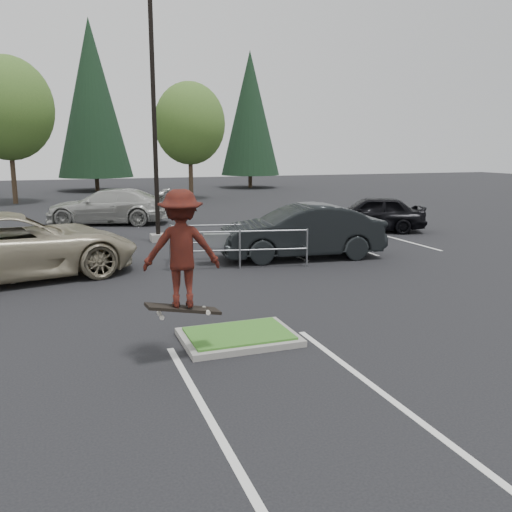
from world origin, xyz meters
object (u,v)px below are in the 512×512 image
object	(u,v)px
decid_b	(8,112)
cart_corral	(222,241)
conif_c	(250,114)
car_r_black	(372,213)
skateboarder	(182,250)
car_r_charc	(301,232)
decid_c	(189,126)
light_pole	(154,125)
conif_b	(92,99)
car_l_tan	(12,246)
car_far_silver	(110,206)

from	to	relation	value
decid_b	cart_corral	xyz separation A→B (m)	(7.71, -23.62, -5.27)
conif_c	car_r_black	distance (m)	28.99
conif_c	decid_b	bearing A→B (deg)	-155.86
conif_c	cart_corral	size ratio (longest dim) A/B	2.76
car_r_black	skateboarder	bearing A→B (deg)	-20.13
skateboarder	car_r_charc	xyz separation A→B (m)	(5.70, 7.59, -1.07)
skateboarder	car_r_black	world-z (taller)	skateboarder
decid_c	car_r_charc	xyz separation A→B (m)	(-1.49, -22.83, -4.34)
light_pole	car_r_black	world-z (taller)	light_pole
light_pole	conif_c	xyz separation A→B (m)	(13.50, 27.50, 2.29)
decid_c	skateboarder	size ratio (longest dim) A/B	3.75
conif_b	decid_c	bearing A→B (deg)	-60.68
conif_c	car_l_tan	size ratio (longest dim) A/B	1.81
light_pole	conif_c	distance (m)	30.72
cart_corral	car_r_charc	xyz separation A→B (m)	(2.80, 0.08, 0.14)
cart_corral	car_far_silver	distance (m)	11.37
decid_b	conif_b	bearing A→B (deg)	58.91
decid_b	car_r_black	bearing A→B (deg)	-50.03
light_pole	car_r_charc	distance (m)	7.37
decid_b	car_far_silver	bearing A→B (deg)	-67.55
cart_corral	car_far_silver	world-z (taller)	car_far_silver
skateboarder	car_r_black	xyz separation A→B (m)	(11.20, 12.02, -1.17)
decid_b	car_r_charc	bearing A→B (deg)	-65.94
car_r_charc	car_r_black	bearing A→B (deg)	134.96
car_l_tan	skateboarder	bearing A→B (deg)	-169.54
light_pole	cart_corral	distance (m)	6.45
conif_c	conif_b	bearing A→B (deg)	175.91
conif_b	conif_c	world-z (taller)	conif_b
car_r_charc	skateboarder	bearing A→B (deg)	-30.82
cart_corral	car_far_silver	xyz separation A→B (m)	(-2.53, 11.08, 0.10)
decid_c	conif_b	distance (m)	12.51
decid_c	car_far_silver	xyz separation A→B (m)	(-6.82, -11.83, -4.39)
decid_c	car_l_tan	bearing A→B (deg)	-114.68
decid_c	conif_b	bearing A→B (deg)	119.32
car_l_tan	car_r_black	world-z (taller)	car_l_tan
decid_c	skateboarder	xyz separation A→B (m)	(-7.19, -30.42, -3.27)
car_r_charc	car_far_silver	xyz separation A→B (m)	(-5.33, 11.00, -0.04)
decid_c	light_pole	bearing A→B (deg)	-107.11
decid_c	skateboarder	bearing A→B (deg)	-103.30
car_r_charc	car_r_black	distance (m)	7.06
cart_corral	car_r_black	distance (m)	9.45
conif_b	car_r_black	size ratio (longest dim) A/B	3.05
conif_b	car_r_charc	size ratio (longest dim) A/B	2.62
conif_b	skateboarder	distance (m)	41.52
decid_b	skateboarder	bearing A→B (deg)	-81.22
skateboarder	car_r_charc	size ratio (longest dim) A/B	0.40
conif_b	cart_corral	world-z (taller)	conif_b
conif_b	skateboarder	world-z (taller)	conif_b
cart_corral	car_l_tan	size ratio (longest dim) A/B	0.66
decid_c	car_l_tan	size ratio (longest dim) A/B	1.21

